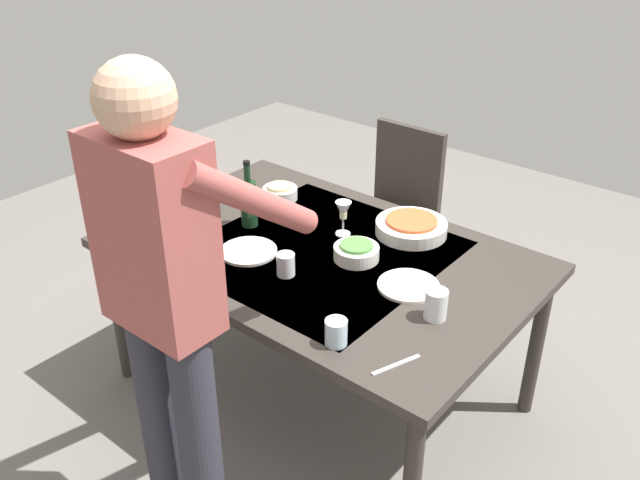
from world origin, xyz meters
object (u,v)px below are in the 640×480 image
Objects in this scene: water_cup_near_left at (436,304)px; side_bowl_salad at (356,252)px; side_bowl_bread at (280,192)px; wine_bottle at (249,202)px; dining_table at (320,264)px; person_server at (167,296)px; wine_glass_right at (166,236)px; wine_glass_left at (343,212)px; water_cup_far_left at (286,265)px; serving_bowl_pasta at (411,227)px; chair_near at (397,202)px; dinner_plate_far at (408,286)px; water_cup_near_right at (336,332)px; dinner_plate_near at (248,251)px.

side_bowl_salad is at bearing -18.16° from water_cup_near_left.
water_cup_near_left is 1.11m from side_bowl_bread.
side_bowl_bread is (0.07, -0.28, -0.08)m from wine_bottle.
dining_table is 0.86m from person_server.
wine_glass_right is at bearing 17.65° from water_cup_near_left.
wine_glass_left is 1.70× the size of water_cup_far_left.
serving_bowl_pasta is at bearing -99.81° from side_bowl_salad.
chair_near reaches higher than wine_glass_right.
wine_glass_right is 0.66× the size of dinner_plate_far.
water_cup_near_right is 0.68m from dinner_plate_near.
water_cup_far_left is 0.61m from serving_bowl_pasta.
serving_bowl_pasta is 0.42m from dinner_plate_far.
water_cup_far_left is 0.67m from side_bowl_bread.
person_server is 7.34× the size of dinner_plate_far.
side_bowl_salad is (-0.15, -0.04, 0.09)m from dining_table.
water_cup_near_left is 0.60× the size of side_bowl_salad.
dinner_plate_near is (0.23, -0.03, -0.04)m from water_cup_far_left.
wine_bottle reaches higher than serving_bowl_pasta.
water_cup_far_left is at bearing 102.23° from chair_near.
wine_glass_left is at bearing -85.40° from person_server.
dining_table is 10.50× the size of side_bowl_bread.
wine_bottle is 0.41m from wine_glass_left.
water_cup_near_left is at bearing 128.78° from chair_near.
dining_table is 18.92× the size of water_cup_far_left.
person_server is 0.63m from wine_glass_right.
serving_bowl_pasta is (-0.20, -0.35, 0.09)m from dining_table.
wine_glass_right is (0.42, 0.43, 0.17)m from dining_table.
serving_bowl_pasta is 1.30× the size of dinner_plate_far.
wine_glass_left is at bearing -37.71° from side_bowl_salad.
water_cup_near_left is 1.20× the size of water_cup_near_right.
person_server reaches higher than wine_bottle.
water_cup_near_left is at bearing -168.70° from water_cup_far_left.
side_bowl_salad reaches higher than dinner_plate_far.
wine_glass_right is (0.49, -0.38, -0.13)m from person_server.
wine_glass_left is at bearing 106.29° from chair_near.
dining_table is 0.41m from wine_bottle.
water_cup_far_left is (0.05, -0.59, -0.19)m from person_server.
side_bowl_bread is at bearing -19.90° from side_bowl_salad.
water_cup_far_left reaches higher than side_bowl_salad.
water_cup_far_left is at bearing 172.69° from dinner_plate_near.
dining_table is at bearing -138.17° from dinner_plate_near.
wine_glass_left is 0.84× the size of side_bowl_salad.
water_cup_far_left is at bearing 11.30° from water_cup_near_left.
serving_bowl_pasta is (-0.19, -0.58, -0.01)m from water_cup_far_left.
chair_near reaches higher than side_bowl_bread.
chair_near is 5.69× the size of side_bowl_bread.
side_bowl_bread is 0.70× the size of dinner_plate_near.
serving_bowl_pasta is (0.39, -0.46, -0.02)m from water_cup_near_left.
water_cup_near_right is (-0.43, 0.60, -0.06)m from wine_glass_left.
wine_glass_right is 0.33m from dinner_plate_near.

